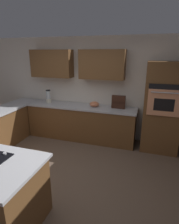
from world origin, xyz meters
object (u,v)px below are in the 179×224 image
at_px(spice_rack, 118,102).
at_px(mixing_bowl, 94,104).
at_px(blender, 48,97).
at_px(wall_oven, 162,108).

bearing_deg(spice_rack, mixing_bowl, 3.91).
distance_m(blender, mixing_bowl, 1.30).
distance_m(blender, spice_rack, 1.90).
bearing_deg(blender, mixing_bowl, 180.00).
relative_size(blender, spice_rack, 1.09).
bearing_deg(mixing_bowl, spice_rack, -176.09).
xyz_separation_m(blender, mixing_bowl, (-1.30, 0.00, -0.09)).
bearing_deg(wall_oven, blender, -0.85).
xyz_separation_m(wall_oven, spice_rack, (1.00, -0.08, 0.04)).
relative_size(wall_oven, mixing_bowl, 8.47).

